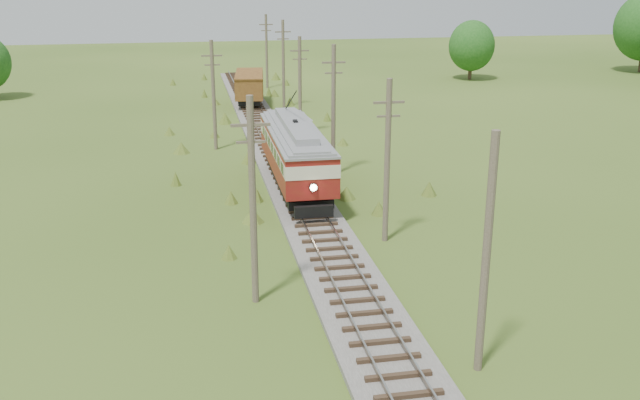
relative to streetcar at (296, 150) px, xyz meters
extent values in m
cube|color=#605B54|center=(0.00, 6.61, -2.68)|extent=(3.60, 96.00, 0.25)
cube|color=#726659|center=(-0.72, 6.61, -2.32)|extent=(0.08, 96.00, 0.17)
cube|color=#726659|center=(0.72, 6.61, -2.32)|extent=(0.08, 96.00, 0.17)
cube|color=#2D2116|center=(0.00, 6.61, -2.47)|extent=(2.40, 96.00, 0.16)
cube|color=black|center=(0.00, 0.00, -1.75)|extent=(2.70, 12.08, 0.49)
cube|color=maroon|center=(0.00, 0.00, -0.66)|extent=(3.17, 13.13, 1.20)
cube|color=beige|center=(0.00, 0.00, 0.32)|extent=(3.20, 13.19, 0.76)
cube|color=black|center=(0.00, 0.00, 0.32)|extent=(3.22, 12.60, 0.60)
cube|color=maroon|center=(0.00, 0.00, 0.87)|extent=(3.17, 13.13, 0.33)
cube|color=gray|center=(0.00, 0.00, 1.23)|extent=(3.23, 13.26, 0.41)
cube|color=gray|center=(0.00, 0.00, 1.60)|extent=(1.46, 9.84, 0.44)
sphere|color=#FFF2BF|center=(-0.06, -6.63, -0.50)|extent=(0.39, 0.39, 0.39)
cylinder|color=black|center=(0.02, 1.97, 2.83)|extent=(0.11, 5.09, 2.11)
cylinder|color=black|center=(-0.86, -4.95, -1.81)|extent=(0.14, 0.87, 0.87)
cylinder|color=black|center=(0.78, -4.96, -1.81)|extent=(0.14, 0.87, 0.87)
cylinder|color=black|center=(-0.78, 4.97, -1.81)|extent=(0.14, 0.87, 0.87)
cylinder|color=black|center=(0.86, 4.95, -1.81)|extent=(0.14, 0.87, 0.87)
cube|color=black|center=(0.00, 31.24, -1.87)|extent=(3.04, 7.83, 0.53)
cube|color=brown|center=(0.00, 31.24, -0.55)|extent=(3.68, 8.73, 2.12)
cube|color=brown|center=(0.00, 31.24, 0.56)|extent=(3.75, 8.91, 0.13)
cylinder|color=black|center=(-1.07, 28.80, -1.82)|extent=(0.22, 0.86, 0.85)
cylinder|color=black|center=(0.51, 28.63, -1.82)|extent=(0.22, 0.86, 0.85)
cylinder|color=black|center=(-0.51, 33.86, -1.82)|extent=(0.22, 0.86, 0.85)
cylinder|color=black|center=(1.07, 33.68, -1.82)|extent=(0.22, 0.86, 0.85)
cone|color=gray|center=(3.67, 23.32, -2.27)|extent=(2.83, 2.83, 1.06)
cone|color=gray|center=(4.38, 22.44, -2.49)|extent=(1.59, 1.59, 0.62)
cylinder|color=brown|center=(3.10, -22.39, 1.60)|extent=(0.30, 0.30, 8.80)
cylinder|color=brown|center=(3.30, -9.39, 1.50)|extent=(0.30, 0.30, 8.60)
cube|color=brown|center=(3.30, -9.39, 4.60)|extent=(1.60, 0.12, 0.12)
cube|color=brown|center=(3.30, -9.39, 3.90)|extent=(1.20, 0.10, 0.10)
cylinder|color=brown|center=(3.20, 3.61, 1.70)|extent=(0.30, 0.30, 9.00)
cube|color=brown|center=(3.20, 3.61, 5.00)|extent=(1.60, 0.12, 0.12)
cube|color=brown|center=(3.20, 3.61, 4.30)|extent=(1.20, 0.10, 0.10)
cylinder|color=brown|center=(3.00, 16.61, 1.40)|extent=(0.30, 0.30, 8.40)
cube|color=brown|center=(3.00, 16.61, 4.40)|extent=(1.60, 0.12, 0.12)
cube|color=brown|center=(3.00, 16.61, 3.70)|extent=(1.20, 0.10, 0.10)
cylinder|color=brown|center=(3.40, 29.61, 1.65)|extent=(0.30, 0.30, 8.90)
cube|color=brown|center=(3.40, 29.61, 4.90)|extent=(1.60, 0.12, 0.12)
cube|color=brown|center=(3.40, 29.61, 4.20)|extent=(1.20, 0.10, 0.10)
cylinder|color=brown|center=(3.20, 42.61, 1.55)|extent=(0.30, 0.30, 8.70)
cube|color=brown|center=(3.20, 42.61, 4.70)|extent=(1.60, 0.12, 0.12)
cube|color=brown|center=(3.20, 42.61, 4.00)|extent=(1.20, 0.10, 0.10)
cylinder|color=brown|center=(-4.20, -15.39, 1.70)|extent=(0.30, 0.30, 9.00)
cube|color=brown|center=(-4.20, -15.39, 5.00)|extent=(1.60, 0.12, 0.12)
cube|color=brown|center=(-4.20, -15.39, 4.30)|extent=(1.20, 0.10, 0.10)
cylinder|color=brown|center=(-4.50, 12.61, 1.50)|extent=(0.30, 0.30, 8.60)
cube|color=brown|center=(-4.50, 12.61, 4.60)|extent=(1.60, 0.12, 0.12)
cube|color=brown|center=(-4.50, 12.61, 3.90)|extent=(1.20, 0.10, 0.10)
cylinder|color=#38281C|center=(30.00, 44.61, -1.54)|extent=(0.50, 0.50, 2.52)
ellipsoid|color=#1B4F17|center=(30.00, 44.61, 1.54)|extent=(5.88, 5.88, 6.47)
camera|label=1|loc=(-6.72, -43.47, 10.95)|focal=40.00mm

